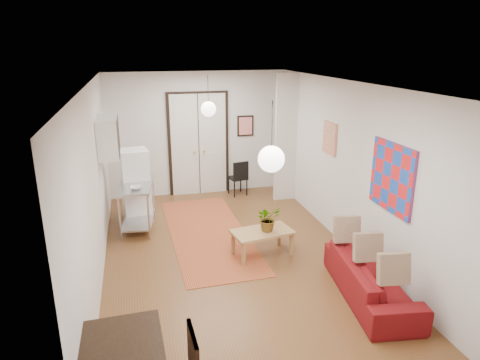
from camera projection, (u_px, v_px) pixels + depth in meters
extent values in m
plane|color=brown|center=(232.00, 258.00, 7.29)|extent=(7.00, 7.00, 0.00)
cube|color=silver|center=(231.00, 84.00, 6.41)|extent=(4.20, 7.00, 0.02)
cube|color=silver|center=(198.00, 134.00, 10.09)|extent=(4.20, 0.02, 2.90)
cube|color=silver|center=(324.00, 294.00, 3.62)|extent=(4.20, 0.02, 2.90)
cube|color=silver|center=(94.00, 187.00, 6.36)|extent=(0.02, 7.00, 2.90)
cube|color=silver|center=(350.00, 168.00, 7.34)|extent=(0.02, 7.00, 2.90)
cube|color=silver|center=(199.00, 145.00, 10.12)|extent=(1.44, 0.06, 2.50)
cube|color=silver|center=(286.00, 138.00, 9.64)|extent=(0.50, 0.10, 2.90)
cube|color=white|center=(108.00, 136.00, 7.66)|extent=(0.35, 1.00, 0.70)
cube|color=red|center=(392.00, 178.00, 6.12)|extent=(0.05, 1.00, 1.00)
cube|color=beige|center=(330.00, 138.00, 7.97)|extent=(0.05, 0.50, 0.60)
cube|color=red|center=(245.00, 126.00, 10.28)|extent=(0.40, 0.03, 0.50)
cube|color=brown|center=(101.00, 129.00, 8.07)|extent=(0.03, 0.44, 0.54)
sphere|color=silver|center=(208.00, 109.00, 8.46)|extent=(0.30, 0.30, 0.30)
cylinder|color=black|center=(208.00, 89.00, 8.34)|extent=(0.01, 0.01, 0.50)
sphere|color=silver|center=(271.00, 159.00, 4.76)|extent=(0.30, 0.30, 0.30)
cylinder|color=black|center=(272.00, 123.00, 4.64)|extent=(0.01, 0.01, 0.50)
cube|color=#AF542B|center=(208.00, 233.00, 8.23)|extent=(1.51, 3.81, 0.01)
imported|color=maroon|center=(371.00, 279.00, 6.07)|extent=(2.06, 1.04, 0.58)
cube|color=#A6864E|center=(262.00, 232.00, 7.26)|extent=(1.09, 0.72, 0.04)
cube|color=#A6864E|center=(240.00, 253.00, 7.02)|extent=(0.06, 0.06, 0.40)
cube|color=#A6864E|center=(291.00, 247.00, 7.22)|extent=(0.06, 0.06, 0.40)
cube|color=#A6864E|center=(234.00, 241.00, 7.43)|extent=(0.06, 0.06, 0.40)
cube|color=#A6864E|center=(282.00, 236.00, 7.64)|extent=(0.06, 0.06, 0.40)
imported|color=#3A622C|center=(268.00, 218.00, 7.21)|extent=(0.40, 0.45, 0.44)
cube|color=#A9ACAE|center=(136.00, 185.00, 8.20)|extent=(0.75, 1.26, 0.04)
cube|color=#A9ACAE|center=(139.00, 220.00, 8.42)|extent=(0.71, 1.22, 0.03)
cylinder|color=#A9ACAE|center=(124.00, 219.00, 7.76)|extent=(0.04, 0.04, 0.89)
cylinder|color=#A9ACAE|center=(153.00, 216.00, 7.88)|extent=(0.04, 0.04, 0.89)
cylinder|color=#A9ACAE|center=(124.00, 198.00, 8.79)|extent=(0.04, 0.04, 0.89)
cylinder|color=#A9ACAE|center=(150.00, 196.00, 8.91)|extent=(0.04, 0.04, 0.89)
imported|color=beige|center=(136.00, 188.00, 7.91)|extent=(0.24, 0.24, 0.05)
imported|color=teal|center=(133.00, 176.00, 8.39)|extent=(0.10, 0.10, 0.19)
cube|color=white|center=(136.00, 186.00, 8.62)|extent=(0.60, 0.60, 1.50)
cube|color=black|center=(86.00, 359.00, 4.40)|extent=(0.06, 0.06, 0.75)
cube|color=black|center=(158.00, 348.00, 4.57)|extent=(0.06, 0.06, 0.75)
cube|color=#3C1E13|center=(167.00, 345.00, 4.05)|extent=(0.05, 0.46, 0.50)
cube|color=#3C1E13|center=(167.00, 345.00, 4.05)|extent=(0.05, 0.46, 0.50)
cube|color=black|center=(238.00, 178.00, 10.25)|extent=(0.46, 0.46, 0.04)
cube|color=black|center=(236.00, 167.00, 10.34)|extent=(0.39, 0.12, 0.42)
cylinder|color=black|center=(233.00, 189.00, 10.12)|extent=(0.03, 0.03, 0.42)
cylinder|color=black|center=(246.00, 188.00, 10.19)|extent=(0.03, 0.03, 0.42)
cylinder|color=black|center=(229.00, 185.00, 10.42)|extent=(0.03, 0.03, 0.42)
cylinder|color=black|center=(243.00, 184.00, 10.50)|extent=(0.03, 0.03, 0.42)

